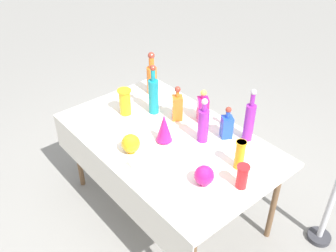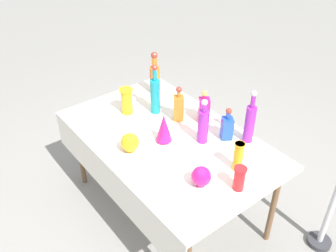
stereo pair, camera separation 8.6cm
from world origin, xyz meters
name	(u,v)px [view 1 (the left image)]	position (x,y,z in m)	size (l,w,h in m)	color
ground_plane	(168,207)	(0.00, 0.00, 0.00)	(40.00, 40.00, 0.00)	gray
display_table	(164,145)	(0.00, -0.03, 0.70)	(1.66, 1.04, 0.76)	white
tall_bottle_0	(154,94)	(-0.34, 0.13, 0.93)	(0.08, 0.08, 0.42)	teal
tall_bottle_1	(203,124)	(0.19, 0.17, 0.91)	(0.08, 0.08, 0.36)	purple
tall_bottle_2	(249,120)	(0.39, 0.43, 0.93)	(0.07, 0.07, 0.42)	purple
tall_bottle_3	(152,77)	(-0.60, 0.32, 0.92)	(0.09, 0.09, 0.39)	orange
square_decanter_0	(227,125)	(0.27, 0.33, 0.86)	(0.11, 0.11, 0.26)	blue
square_decanter_1	(203,108)	(0.00, 0.35, 0.87)	(0.12, 0.12, 0.27)	#C61972
square_decanter_2	(177,106)	(-0.14, 0.21, 0.88)	(0.11, 0.11, 0.29)	orange
slender_vase_0	(242,176)	(0.70, 0.01, 0.85)	(0.08, 0.08, 0.17)	red
slender_vase_1	(125,101)	(-0.47, -0.06, 0.88)	(0.11, 0.11, 0.22)	orange
slender_vase_2	(240,154)	(0.56, 0.14, 0.87)	(0.07, 0.07, 0.21)	orange
fluted_vase_0	(164,128)	(0.02, -0.05, 0.88)	(0.12, 0.12, 0.23)	#C61972
round_bowl_0	(131,143)	(-0.03, -0.31, 0.83)	(0.13, 0.13, 0.14)	orange
round_bowl_1	(204,175)	(0.53, -0.15, 0.83)	(0.13, 0.13, 0.14)	#C61972
price_tag_left	(129,165)	(0.10, -0.42, 0.78)	(0.06, 0.01, 0.04)	white
price_tag_center	(126,168)	(0.11, -0.45, 0.78)	(0.05, 0.01, 0.04)	white
price_tag_right	(129,166)	(0.11, -0.43, 0.78)	(0.05, 0.01, 0.05)	white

